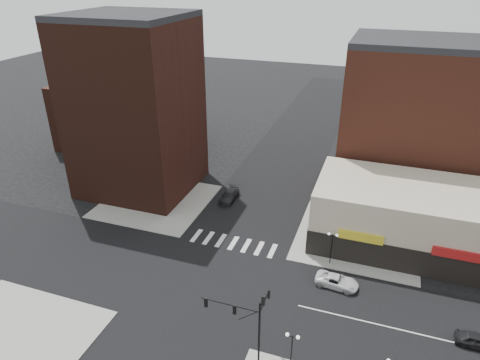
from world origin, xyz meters
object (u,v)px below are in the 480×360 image
(street_lamp_ne, at_px, (332,241))
(dark_sedan_north, at_px, (229,196))
(dark_sedan_east, at_px, (478,341))
(street_lamp_se_a, at_px, (292,343))
(traffic_signal, at_px, (250,316))
(white_suv, at_px, (337,281))

(street_lamp_ne, distance_m, dark_sedan_north, 19.69)
(dark_sedan_east, xyz_separation_m, dark_sedan_north, (-31.11, 18.23, 0.03))
(street_lamp_se_a, relative_size, dark_sedan_north, 0.86)
(traffic_signal, xyz_separation_m, white_suv, (6.05, 12.20, -4.32))
(street_lamp_ne, distance_m, white_suv, 4.68)
(dark_sedan_east, bearing_deg, street_lamp_ne, 65.51)
(street_lamp_se_a, xyz_separation_m, white_suv, (2.28, 12.37, -2.65))
(street_lamp_ne, xyz_separation_m, white_suv, (1.28, -3.63, -2.65))
(traffic_signal, bearing_deg, white_suv, 63.63)
(traffic_signal, distance_m, dark_sedan_north, 29.10)
(street_lamp_ne, distance_m, dark_sedan_east, 16.78)
(white_suv, relative_size, dark_sedan_north, 0.96)
(street_lamp_se_a, relative_size, dark_sedan_east, 1.05)
(street_lamp_se_a, height_order, dark_sedan_east, street_lamp_se_a)
(dark_sedan_north, bearing_deg, street_lamp_se_a, -59.07)
(street_lamp_ne, relative_size, white_suv, 0.90)
(traffic_signal, xyz_separation_m, street_lamp_ne, (4.76, 15.83, -1.67))
(white_suv, distance_m, dark_sedan_north, 22.67)
(street_lamp_se_a, xyz_separation_m, dark_sedan_east, (15.64, 8.23, -2.62))
(street_lamp_se_a, bearing_deg, white_suv, 79.55)
(dark_sedan_east, relative_size, dark_sedan_north, 0.82)
(street_lamp_se_a, height_order, street_lamp_ne, same)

